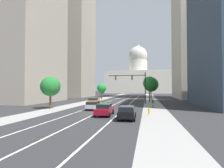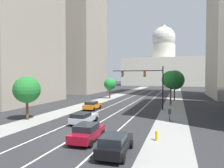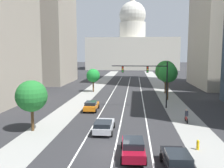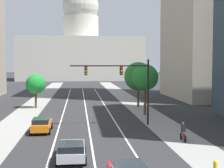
# 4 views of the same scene
# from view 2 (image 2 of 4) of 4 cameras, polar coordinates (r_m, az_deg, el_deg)

# --- Properties ---
(ground_plane) EXTENTS (400.00, 400.00, 0.00)m
(ground_plane) POSITION_cam_2_polar(r_m,az_deg,el_deg) (58.28, 8.65, -3.52)
(ground_plane) COLOR #2B2B2D
(sidewalk_left) EXTENTS (3.90, 130.00, 0.01)m
(sidewalk_left) POSITION_cam_2_polar(r_m,az_deg,el_deg) (55.39, -0.71, -3.78)
(sidewalk_left) COLOR gray
(sidewalk_left) RESTS_ON ground
(sidewalk_right) EXTENTS (3.90, 130.00, 0.01)m
(sidewalk_right) POSITION_cam_2_polar(r_m,az_deg,el_deg) (52.61, 16.80, -4.17)
(sidewalk_right) COLOR gray
(sidewalk_right) RESTS_ON ground
(lane_stripe_left) EXTENTS (0.16, 90.00, 0.01)m
(lane_stripe_left) POSITION_cam_2_polar(r_m,az_deg,el_deg) (44.38, 1.53, -5.21)
(lane_stripe_left) COLOR white
(lane_stripe_left) RESTS_ON ground
(lane_stripe_center) EXTENTS (0.16, 90.00, 0.01)m
(lane_stripe_center) POSITION_cam_2_polar(r_m,az_deg,el_deg) (43.62, 5.57, -5.34)
(lane_stripe_center) COLOR white
(lane_stripe_center) RESTS_ON ground
(lane_stripe_right) EXTENTS (0.16, 90.00, 0.01)m
(lane_stripe_right) POSITION_cam_2_polar(r_m,az_deg,el_deg) (43.07, 9.74, -5.46)
(lane_stripe_right) COLOR white
(lane_stripe_right) RESTS_ON ground
(office_tower_far_left) EXTENTS (16.11, 19.58, 49.03)m
(office_tower_far_left) POSITION_cam_2_polar(r_m,az_deg,el_deg) (77.83, -9.53, 16.08)
(office_tower_far_left) COLOR #9E9384
(office_tower_far_left) RESTS_ON ground
(capitol_building) EXTENTS (49.65, 26.35, 38.97)m
(capitol_building) POSITION_cam_2_polar(r_m,az_deg,el_deg) (138.72, 13.91, 4.66)
(capitol_building) COLOR beige
(capitol_building) RESTS_ON ground
(car_crimson) EXTENTS (2.20, 4.59, 1.53)m
(car_crimson) POSITION_cam_2_polar(r_m,az_deg,el_deg) (18.48, -6.87, -13.02)
(car_crimson) COLOR maroon
(car_crimson) RESTS_ON ground
(car_orange) EXTENTS (1.99, 4.39, 1.44)m
(car_orange) POSITION_cam_2_polar(r_m,az_deg,el_deg) (35.44, -5.48, -5.83)
(car_orange) COLOR orange
(car_orange) RESTS_ON ground
(car_silver) EXTENTS (2.10, 4.44, 1.40)m
(car_silver) POSITION_cam_2_polar(r_m,az_deg,el_deg) (25.10, -7.83, -9.12)
(car_silver) COLOR #B2B5BA
(car_silver) RESTS_ON ground
(car_black) EXTENTS (2.11, 4.44, 1.52)m
(car_black) POSITION_cam_2_polar(r_m,az_deg,el_deg) (15.41, 0.84, -16.07)
(car_black) COLOR black
(car_black) RESTS_ON ground
(traffic_signal_mast) EXTENTS (8.74, 0.39, 7.33)m
(traffic_signal_mast) POSITION_cam_2_polar(r_m,az_deg,el_deg) (35.55, 9.50, 1.31)
(traffic_signal_mast) COLOR black
(traffic_signal_mast) RESTS_ON ground
(fire_hydrant) EXTENTS (0.26, 0.35, 0.91)m
(fire_hydrant) POSITION_cam_2_polar(r_m,az_deg,el_deg) (19.04, 12.23, -13.62)
(fire_hydrant) COLOR yellow
(fire_hydrant) RESTS_ON ground
(cyclist) EXTENTS (0.36, 1.70, 1.72)m
(cyclist) POSITION_cam_2_polar(r_m,az_deg,el_deg) (27.41, 15.59, -8.00)
(cyclist) COLOR black
(cyclist) RESTS_ON ground
(street_tree_mid_right) EXTENTS (3.50, 3.50, 6.77)m
(street_tree_mid_right) POSITION_cam_2_polar(r_m,az_deg,el_deg) (42.08, 15.86, 1.13)
(street_tree_mid_right) COLOR #51381E
(street_tree_mid_right) RESTS_ON ground
(street_tree_mid_left) EXTENTS (3.01, 3.01, 5.20)m
(street_tree_mid_left) POSITION_cam_2_polar(r_m,az_deg,el_deg) (53.23, -0.61, -0.05)
(street_tree_mid_left) COLOR #51381E
(street_tree_mid_left) RESTS_ON ground
(street_tree_near_left) EXTENTS (3.45, 3.45, 5.64)m
(street_tree_near_left) POSITION_cam_2_polar(r_m,az_deg,el_deg) (28.89, -22.34, -1.48)
(street_tree_near_left) COLOR #51381E
(street_tree_near_left) RESTS_ON ground
(street_tree_far_right) EXTENTS (4.51, 4.51, 7.08)m
(street_tree_far_right) POSITION_cam_2_polar(r_m,az_deg,el_deg) (50.17, 16.80, 1.04)
(street_tree_far_right) COLOR #51381E
(street_tree_far_right) RESTS_ON ground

